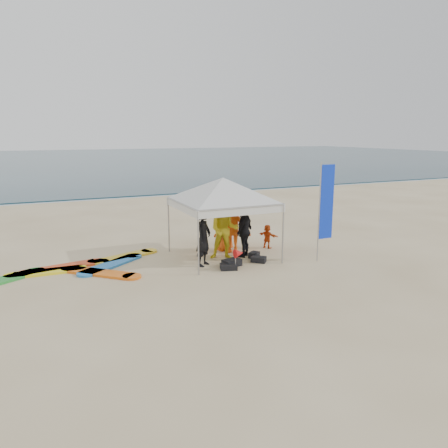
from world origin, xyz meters
TOP-DOWN VIEW (x-y plane):
  - ground at (0.00, 0.00)m, footprint 120.00×120.00m
  - ocean at (0.00, 60.00)m, footprint 160.00×84.00m
  - shoreline_foam at (0.00, 18.20)m, footprint 160.00×1.20m
  - person_black_a at (-0.28, 2.33)m, footprint 0.75×0.74m
  - person_yellow at (0.61, 2.74)m, footprint 1.18×1.08m
  - person_orange_a at (1.23, 3.36)m, footprint 1.39×1.29m
  - person_black_b at (1.34, 2.73)m, footprint 1.06×0.98m
  - person_orange_b at (1.06, 3.71)m, footprint 0.90×0.72m
  - person_seated at (2.58, 3.35)m, footprint 0.57×0.82m
  - canopy_tent at (0.66, 2.94)m, footprint 4.02×4.02m
  - feather_flag at (3.47, 1.26)m, footprint 0.54×0.04m
  - marker_pennant at (0.56, 1.54)m, footprint 0.28×0.28m
  - gear_pile at (0.79, 1.92)m, footprint 1.80×1.23m
  - surfboard_spread at (-3.89, 3.52)m, footprint 5.46×2.93m

SIDE VIEW (x-z plane):
  - ground at x=0.00m, z-range 0.00..0.00m
  - shoreline_foam at x=0.00m, z-range 0.00..0.01m
  - surfboard_spread at x=-3.89m, z-range 0.00..0.07m
  - ocean at x=0.00m, z-range 0.00..0.08m
  - gear_pile at x=0.79m, z-range -0.01..0.21m
  - person_seated at x=2.58m, z-range 0.00..0.86m
  - marker_pennant at x=0.56m, z-range 0.18..0.81m
  - person_orange_b at x=1.06m, z-range 0.00..1.60m
  - person_black_b at x=1.34m, z-range 0.00..1.74m
  - person_black_a at x=-0.28m, z-range 0.00..1.75m
  - person_orange_a at x=1.23m, z-range 0.00..1.88m
  - person_yellow at x=0.61m, z-range 0.00..1.96m
  - feather_flag at x=3.47m, z-range 0.28..3.46m
  - canopy_tent at x=0.66m, z-range 1.12..4.15m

